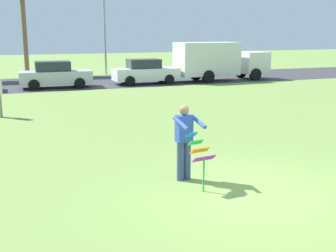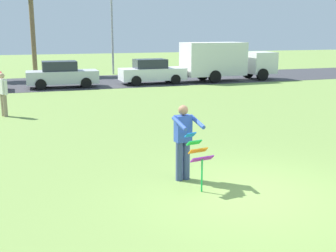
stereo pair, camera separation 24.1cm
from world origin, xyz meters
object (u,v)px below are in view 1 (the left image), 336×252
(kite_held, at_px, (200,153))
(streetlight_pole, at_px, (104,23))
(parked_car_white, at_px, (145,72))
(parked_truck_white_box, at_px, (217,60))
(person_kite_flyer, at_px, (184,140))
(parked_car_silver, at_px, (55,75))

(kite_held, xyz_separation_m, streetlight_pole, (3.84, 25.89, 3.18))
(parked_car_white, distance_m, parked_truck_white_box, 5.23)
(parked_truck_white_box, relative_size, streetlight_pole, 0.97)
(parked_car_white, bearing_deg, parked_truck_white_box, 0.01)
(person_kite_flyer, relative_size, parked_car_white, 0.41)
(person_kite_flyer, relative_size, parked_car_silver, 0.41)
(parked_car_white, xyz_separation_m, streetlight_pole, (-0.96, 7.40, 3.22))
(kite_held, height_order, streetlight_pole, streetlight_pole)
(kite_held, xyz_separation_m, parked_truck_white_box, (9.99, 18.50, 0.60))
(parked_car_silver, height_order, parked_truck_white_box, parked_truck_white_box)
(streetlight_pole, bearing_deg, parked_car_white, -82.60)
(parked_car_white, xyz_separation_m, parked_truck_white_box, (5.19, 0.00, 0.64))
(parked_car_silver, bearing_deg, person_kite_flyer, -87.35)
(parked_car_white, height_order, streetlight_pole, streetlight_pole)
(kite_held, distance_m, parked_car_white, 19.11)
(parked_car_white, relative_size, parked_truck_white_box, 0.62)
(parked_car_silver, relative_size, streetlight_pole, 0.61)
(kite_held, relative_size, parked_car_white, 0.28)
(kite_held, xyz_separation_m, parked_car_silver, (-0.90, 18.50, -0.04))
(streetlight_pole, bearing_deg, person_kite_flyer, -98.82)
(person_kite_flyer, distance_m, parked_truck_white_box, 20.50)
(parked_truck_white_box, bearing_deg, parked_car_white, -179.99)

